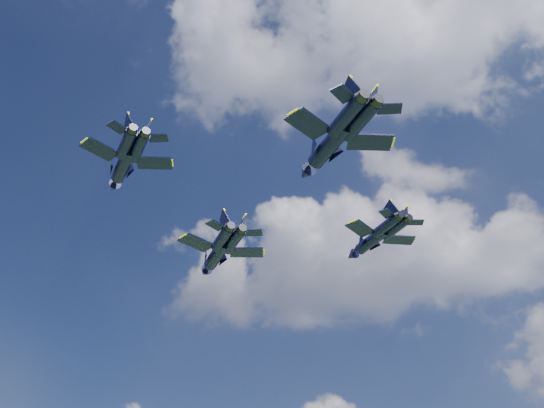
{
  "coord_description": "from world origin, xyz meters",
  "views": [
    {
      "loc": [
        17.51,
        -68.74,
        4.46
      ],
      "look_at": [
        -6.73,
        5.65,
        55.45
      ],
      "focal_mm": 45.0,
      "sensor_mm": 36.0,
      "label": 1
    }
  ],
  "objects_px": {
    "jet_lead": "(216,255)",
    "jet_slot": "(328,147)",
    "jet_left": "(123,166)",
    "jet_right": "(370,241)"
  },
  "relations": [
    {
      "from": "jet_lead",
      "to": "jet_slot",
      "type": "height_order",
      "value": "jet_lead"
    },
    {
      "from": "jet_left",
      "to": "jet_right",
      "type": "relative_size",
      "value": 1.04
    },
    {
      "from": "jet_left",
      "to": "jet_right",
      "type": "bearing_deg",
      "value": 1.62
    },
    {
      "from": "jet_slot",
      "to": "jet_left",
      "type": "bearing_deg",
      "value": 138.67
    },
    {
      "from": "jet_left",
      "to": "jet_slot",
      "type": "relative_size",
      "value": 0.87
    },
    {
      "from": "jet_lead",
      "to": "jet_right",
      "type": "distance_m",
      "value": 24.79
    },
    {
      "from": "jet_right",
      "to": "jet_slot",
      "type": "bearing_deg",
      "value": -136.4
    },
    {
      "from": "jet_lead",
      "to": "jet_right",
      "type": "bearing_deg",
      "value": -38.1
    },
    {
      "from": "jet_lead",
      "to": "jet_left",
      "type": "xyz_separation_m",
      "value": [
        -2.86,
        -25.71,
        0.41
      ]
    },
    {
      "from": "jet_lead",
      "to": "jet_left",
      "type": "relative_size",
      "value": 1.18
    }
  ]
}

